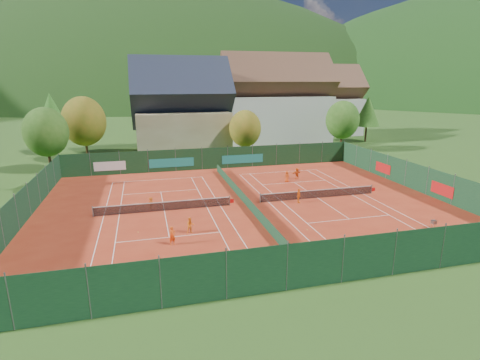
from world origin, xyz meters
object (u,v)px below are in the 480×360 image
at_px(hotel_block_a, 275,105).
at_px(player_right_near, 299,196).
at_px(chalet, 181,113).
at_px(player_left_near, 172,236).
at_px(player_left_mid, 190,225).
at_px(player_right_far_a, 287,177).
at_px(player_left_far, 151,203).
at_px(ball_hopper, 434,222).
at_px(hotel_block_b, 322,105).
at_px(player_right_far_b, 297,173).

height_order(hotel_block_a, player_right_near, hotel_block_a).
height_order(chalet, player_right_near, chalet).
distance_m(player_left_near, player_left_mid, 2.50).
bearing_deg(player_right_far_a, player_left_far, 15.67).
bearing_deg(player_left_far, player_right_near, -172.82).
relative_size(hotel_block_a, player_left_mid, 16.21).
relative_size(ball_hopper, player_right_near, 0.54).
bearing_deg(player_left_near, player_left_mid, 28.27).
xyz_separation_m(ball_hopper, player_left_mid, (-19.98, 4.12, 0.11)).
bearing_deg(hotel_block_b, player_right_far_a, -121.55).
height_order(ball_hopper, player_right_near, player_right_near).
distance_m(hotel_block_b, ball_hopper, 56.79).
bearing_deg(ball_hopper, chalet, 112.67).
bearing_deg(chalet, player_right_near, -74.81).
bearing_deg(chalet, player_left_near, -97.29).
bearing_deg(chalet, player_right_far_a, -66.40).
xyz_separation_m(chalet, player_right_far_a, (10.15, -23.23, -5.94)).
bearing_deg(player_right_far_b, player_left_near, 30.09).
distance_m(chalet, player_right_far_a, 26.03).
relative_size(chalet, player_left_mid, 12.16).
distance_m(ball_hopper, player_right_far_b, 18.60).
distance_m(chalet, hotel_block_b, 35.85).
height_order(player_left_mid, player_right_far_b, player_right_far_b).
bearing_deg(player_left_mid, chalet, 77.83).
height_order(player_right_near, player_right_far_a, player_right_near).
xyz_separation_m(chalet, player_right_near, (8.40, -30.93, -5.89)).
bearing_deg(hotel_block_a, player_left_near, -118.52).
distance_m(hotel_block_b, player_right_far_b, 42.21).
bearing_deg(player_left_near, chalet, 60.83).
distance_m(player_left_near, player_right_far_b, 23.03).
bearing_deg(player_right_far_b, hotel_block_b, -133.38).
bearing_deg(ball_hopper, player_left_far, 154.33).
relative_size(ball_hopper, player_right_far_b, 0.55).
xyz_separation_m(chalet, player_left_mid, (-3.24, -35.95, -5.96)).
bearing_deg(player_left_near, player_right_near, 5.78).
xyz_separation_m(hotel_block_b, player_right_near, (-24.60, -44.93, -5.88)).
bearing_deg(player_left_far, hotel_block_a, -111.19).
bearing_deg(hotel_block_a, player_right_far_b, -104.10).
height_order(player_right_far_a, player_right_far_b, player_right_far_b).
distance_m(player_left_near, player_right_near, 14.95).
xyz_separation_m(hotel_block_b, player_left_far, (-39.18, -43.06, -6.03)).
height_order(hotel_block_a, ball_hopper, hotel_block_a).
height_order(player_left_near, player_right_near, player_left_near).
relative_size(chalet, hotel_block_a, 0.75).
bearing_deg(player_right_far_a, hotel_block_a, -110.83).
bearing_deg(player_left_mid, player_right_far_a, 36.53).
distance_m(player_left_mid, player_right_far_a, 18.47).
distance_m(hotel_block_a, player_left_mid, 47.95).
distance_m(hotel_block_b, player_right_far_a, 44.08).
distance_m(player_right_near, player_right_far_b, 9.51).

